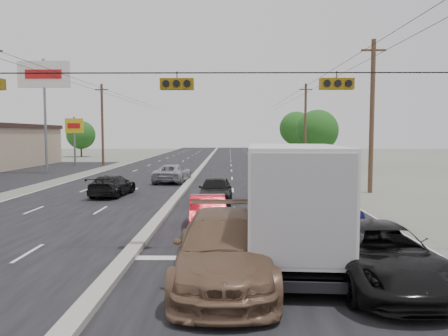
# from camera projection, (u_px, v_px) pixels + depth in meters

# --- Properties ---
(ground) EXTENTS (200.00, 200.00, 0.00)m
(ground) POSITION_uv_depth(u_px,v_px,m) (132.00, 254.00, 14.14)
(ground) COLOR #606356
(ground) RESTS_ON ground
(road_surface) EXTENTS (20.00, 160.00, 0.02)m
(road_surface) POSITION_uv_depth(u_px,v_px,m) (198.00, 172.00, 44.05)
(road_surface) COLOR black
(road_surface) RESTS_ON ground
(center_median) EXTENTS (0.50, 160.00, 0.20)m
(center_median) POSITION_uv_depth(u_px,v_px,m) (198.00, 171.00, 44.04)
(center_median) COLOR gray
(center_median) RESTS_ON ground
(parking_lot) EXTENTS (10.00, 42.00, 0.02)m
(parking_lot) POSITION_uv_depth(u_px,v_px,m) (6.00, 177.00, 39.26)
(parking_lot) COLOR black
(parking_lot) RESTS_ON ground
(utility_pole_left_c) EXTENTS (1.60, 0.30, 10.00)m
(utility_pole_left_c) POSITION_uv_depth(u_px,v_px,m) (102.00, 124.00, 53.76)
(utility_pole_left_c) COLOR #422D1E
(utility_pole_left_c) RESTS_ON ground
(utility_pole_right_b) EXTENTS (1.60, 0.30, 10.00)m
(utility_pole_right_b) POSITION_uv_depth(u_px,v_px,m) (372.00, 115.00, 28.55)
(utility_pole_right_b) COLOR #422D1E
(utility_pole_right_b) RESTS_ON ground
(utility_pole_right_c) EXTENTS (1.60, 0.30, 10.00)m
(utility_pole_right_c) POSITION_uv_depth(u_px,v_px,m) (305.00, 124.00, 53.47)
(utility_pole_right_c) COLOR #422D1E
(utility_pole_right_c) RESTS_ON ground
(traffic_signals) EXTENTS (25.00, 0.30, 0.54)m
(traffic_signals) POSITION_uv_depth(u_px,v_px,m) (174.00, 83.00, 13.69)
(traffic_signals) COLOR black
(traffic_signals) RESTS_ON ground
(pole_sign_billboard) EXTENTS (5.00, 0.25, 11.00)m
(pole_sign_billboard) POSITION_uv_depth(u_px,v_px,m) (44.00, 82.00, 41.53)
(pole_sign_billboard) COLOR slate
(pole_sign_billboard) RESTS_ON ground
(pole_sign_far) EXTENTS (2.20, 0.25, 6.00)m
(pole_sign_far) POSITION_uv_depth(u_px,v_px,m) (74.00, 130.00, 53.85)
(pole_sign_far) COLOR slate
(pole_sign_far) RESTS_ON ground
(tree_left_far) EXTENTS (4.80, 4.80, 6.12)m
(tree_left_far) POSITION_uv_depth(u_px,v_px,m) (81.00, 135.00, 73.91)
(tree_left_far) COLOR #382619
(tree_left_far) RESTS_ON ground
(tree_right_mid) EXTENTS (5.60, 5.60, 7.14)m
(tree_right_mid) POSITION_uv_depth(u_px,v_px,m) (317.00, 131.00, 58.49)
(tree_right_mid) COLOR #382619
(tree_right_mid) RESTS_ON ground
(tree_right_far) EXTENTS (6.40, 6.40, 8.16)m
(tree_right_far) POSITION_uv_depth(u_px,v_px,m) (296.00, 128.00, 83.35)
(tree_right_far) COLOR #382619
(tree_right_far) RESTS_ON ground
(box_truck) EXTENTS (2.85, 7.15, 3.56)m
(box_truck) POSITION_uv_depth(u_px,v_px,m) (292.00, 203.00, 13.00)
(box_truck) COLOR black
(box_truck) RESTS_ON ground
(tan_sedan) EXTENTS (2.59, 6.19, 1.79)m
(tan_sedan) POSITION_uv_depth(u_px,v_px,m) (224.00, 249.00, 11.37)
(tan_sedan) COLOR brown
(tan_sedan) RESTS_ON ground
(red_sedan) EXTENTS (1.73, 4.22, 1.36)m
(red_sedan) POSITION_uv_depth(u_px,v_px,m) (208.00, 213.00, 17.68)
(red_sedan) COLOR #A50A15
(red_sedan) RESTS_ON ground
(black_suv) EXTENTS (2.68, 5.60, 1.54)m
(black_suv) POSITION_uv_depth(u_px,v_px,m) (379.00, 256.00, 11.21)
(black_suv) COLOR black
(black_suv) RESTS_ON ground
(queue_car_a) EXTENTS (1.93, 4.51, 1.52)m
(queue_car_a) POSITION_uv_depth(u_px,v_px,m) (216.00, 190.00, 24.35)
(queue_car_a) COLOR black
(queue_car_a) RESTS_ON ground
(queue_car_b) EXTENTS (2.19, 4.95, 1.58)m
(queue_car_b) POSITION_uv_depth(u_px,v_px,m) (280.00, 198.00, 21.25)
(queue_car_b) COLOR white
(queue_car_b) RESTS_ON ground
(queue_car_c) EXTENTS (2.18, 4.55, 1.25)m
(queue_car_c) POSITION_uv_depth(u_px,v_px,m) (286.00, 186.00, 27.35)
(queue_car_c) COLOR silver
(queue_car_c) RESTS_ON ground
(queue_car_d) EXTENTS (2.33, 5.28, 1.51)m
(queue_car_d) POSITION_uv_depth(u_px,v_px,m) (325.00, 206.00, 18.92)
(queue_car_d) COLOR #0F104E
(queue_car_d) RESTS_ON ground
(queue_car_e) EXTENTS (2.00, 4.05, 1.33)m
(queue_car_e) POSITION_uv_depth(u_px,v_px,m) (290.00, 185.00, 27.74)
(queue_car_e) COLOR maroon
(queue_car_e) RESTS_ON ground
(oncoming_near) EXTENTS (2.30, 4.75, 1.33)m
(oncoming_near) POSITION_uv_depth(u_px,v_px,m) (112.00, 186.00, 27.29)
(oncoming_near) COLOR black
(oncoming_near) RESTS_ON ground
(oncoming_far) EXTENTS (2.83, 5.34, 1.43)m
(oncoming_far) POSITION_uv_depth(u_px,v_px,m) (173.00, 174.00, 35.02)
(oncoming_far) COLOR #989A9F
(oncoming_far) RESTS_ON ground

